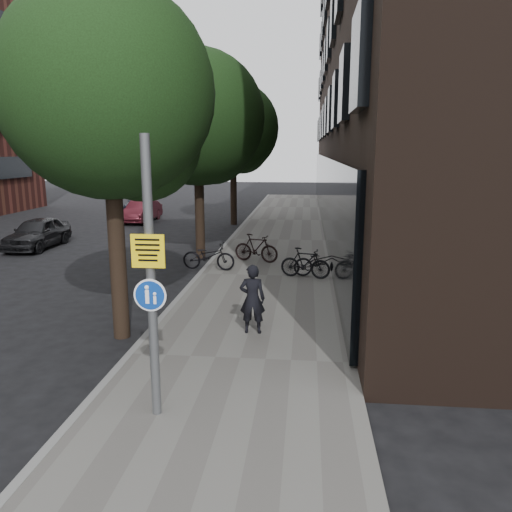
# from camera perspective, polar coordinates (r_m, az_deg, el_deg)

# --- Properties ---
(ground) EXTENTS (120.00, 120.00, 0.00)m
(ground) POSITION_cam_1_polar(r_m,az_deg,el_deg) (7.26, -7.68, -22.81)
(ground) COLOR black
(ground) RESTS_ON ground
(sidewalk) EXTENTS (4.50, 60.00, 0.12)m
(sidewalk) POSITION_cam_1_polar(r_m,az_deg,el_deg) (16.34, 1.28, -2.41)
(sidewalk) COLOR #5F5D58
(sidewalk) RESTS_ON ground
(curb_edge) EXTENTS (0.15, 60.00, 0.13)m
(curb_edge) POSITION_cam_1_polar(r_m,az_deg,el_deg) (16.66, -6.46, -2.18)
(curb_edge) COLOR slate
(curb_edge) RESTS_ON ground
(building_right_dark_brick) EXTENTS (12.00, 40.00, 18.00)m
(building_right_dark_brick) POSITION_cam_1_polar(r_m,az_deg,el_deg) (29.06, 21.13, 20.91)
(building_right_dark_brick) COLOR black
(building_right_dark_brick) RESTS_ON ground
(street_tree_near) EXTENTS (4.40, 4.40, 7.50)m
(street_tree_near) POSITION_cam_1_polar(r_m,az_deg,el_deg) (11.21, -15.89, 16.58)
(street_tree_near) COLOR black
(street_tree_near) RESTS_ON ground
(street_tree_mid) EXTENTS (5.00, 5.00, 7.80)m
(street_tree_mid) POSITION_cam_1_polar(r_m,az_deg,el_deg) (19.37, -6.39, 14.86)
(street_tree_mid) COLOR black
(street_tree_mid) RESTS_ON ground
(street_tree_far) EXTENTS (5.00, 5.00, 7.80)m
(street_tree_far) POSITION_cam_1_polar(r_m,az_deg,el_deg) (28.22, -2.46, 14.01)
(street_tree_far) COLOR black
(street_tree_far) RESTS_ON ground
(signpost) EXTENTS (0.49, 0.14, 4.24)m
(signpost) POSITION_cam_1_polar(r_m,az_deg,el_deg) (7.50, -11.90, -2.70)
(signpost) COLOR #595B5E
(signpost) RESTS_ON sidewalk
(pedestrian) EXTENTS (0.59, 0.40, 1.57)m
(pedestrian) POSITION_cam_1_polar(r_m,az_deg,el_deg) (11.08, -0.42, -4.93)
(pedestrian) COLOR black
(pedestrian) RESTS_ON sidewalk
(parked_bike_facade_near) EXTENTS (1.87, 0.90, 0.94)m
(parked_bike_facade_near) POSITION_cam_1_polar(r_m,az_deg,el_deg) (16.28, 7.47, -0.64)
(parked_bike_facade_near) COLOR black
(parked_bike_facade_near) RESTS_ON sidewalk
(parked_bike_facade_far) EXTENTS (1.68, 0.85, 0.97)m
(parked_bike_facade_far) POSITION_cam_1_polar(r_m,az_deg,el_deg) (15.97, 5.66, -0.79)
(parked_bike_facade_far) COLOR black
(parked_bike_facade_far) RESTS_ON sidewalk
(parked_bike_curb_near) EXTENTS (1.86, 0.79, 0.95)m
(parked_bike_curb_near) POSITION_cam_1_polar(r_m,az_deg,el_deg) (17.05, -5.44, 0.00)
(parked_bike_curb_near) COLOR black
(parked_bike_curb_near) RESTS_ON sidewalk
(parked_bike_curb_far) EXTENTS (1.76, 0.98, 1.02)m
(parked_bike_curb_far) POSITION_cam_1_polar(r_m,az_deg,el_deg) (18.18, 0.02, 0.92)
(parked_bike_curb_far) COLOR black
(parked_bike_curb_far) RESTS_ON sidewalk
(parked_car_near) EXTENTS (1.60, 3.86, 1.31)m
(parked_car_near) POSITION_cam_1_polar(r_m,az_deg,el_deg) (23.34, -23.70, 2.44)
(parked_car_near) COLOR black
(parked_car_near) RESTS_ON ground
(parked_car_mid) EXTENTS (1.44, 3.82, 1.24)m
(parked_car_mid) POSITION_cam_1_polar(r_m,az_deg,el_deg) (30.03, -12.94, 5.01)
(parked_car_mid) COLOR #531721
(parked_car_mid) RESTS_ON ground
(parked_car_far) EXTENTS (1.74, 3.81, 1.08)m
(parked_car_far) POSITION_cam_1_polar(r_m,az_deg,el_deg) (35.27, -13.10, 5.88)
(parked_car_far) COLOR black
(parked_car_far) RESTS_ON ground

